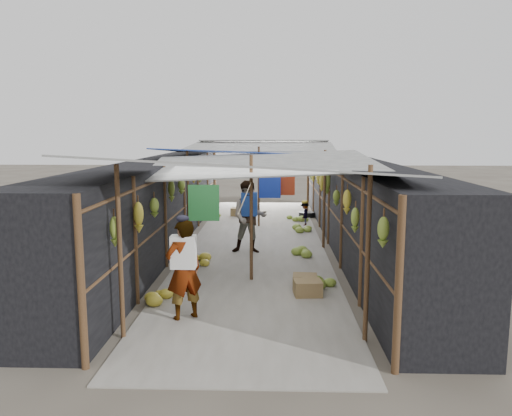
# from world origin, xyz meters

# --- Properties ---
(ground) EXTENTS (80.00, 80.00, 0.00)m
(ground) POSITION_xyz_m (0.00, 0.00, 0.00)
(ground) COLOR #6B6356
(ground) RESTS_ON ground
(aisle_slab) EXTENTS (3.60, 16.00, 0.02)m
(aisle_slab) POSITION_xyz_m (0.00, 6.50, 0.01)
(aisle_slab) COLOR #9E998E
(aisle_slab) RESTS_ON ground
(stall_left) EXTENTS (1.40, 15.00, 2.30)m
(stall_left) POSITION_xyz_m (-2.70, 6.50, 1.15)
(stall_left) COLOR black
(stall_left) RESTS_ON ground
(stall_right) EXTENTS (1.40, 15.00, 2.30)m
(stall_right) POSITION_xyz_m (2.70, 6.50, 1.15)
(stall_right) COLOR black
(stall_right) RESTS_ON ground
(crate_near) EXTENTS (0.54, 0.45, 0.30)m
(crate_near) POSITION_xyz_m (1.10, 2.01, 0.15)
(crate_near) COLOR #97764D
(crate_near) RESTS_ON ground
(crate_mid) EXTENTS (0.50, 0.41, 0.28)m
(crate_mid) POSITION_xyz_m (1.08, 2.46, 0.14)
(crate_mid) COLOR #97764D
(crate_mid) RESTS_ON ground
(crate_back) EXTENTS (0.54, 0.47, 0.31)m
(crate_back) POSITION_xyz_m (-0.81, 11.00, 0.15)
(crate_back) COLOR #97764D
(crate_back) RESTS_ON ground
(black_basin) EXTENTS (0.59, 0.59, 0.18)m
(black_basin) POSITION_xyz_m (1.70, 10.94, 0.09)
(black_basin) COLOR black
(black_basin) RESTS_ON ground
(vendor_elderly) EXTENTS (0.73, 0.66, 1.67)m
(vendor_elderly) POSITION_xyz_m (-1.01, 0.78, 0.84)
(vendor_elderly) COLOR white
(vendor_elderly) RESTS_ON ground
(shopper_blue) EXTENTS (0.91, 0.71, 1.85)m
(shopper_blue) POSITION_xyz_m (-0.15, 5.39, 0.93)
(shopper_blue) COLOR navy
(shopper_blue) RESTS_ON ground
(vendor_seated) EXTENTS (0.39, 0.55, 0.78)m
(vendor_seated) POSITION_xyz_m (1.50, 9.19, 0.39)
(vendor_seated) COLOR #48433E
(vendor_seated) RESTS_ON ground
(market_canopy) EXTENTS (5.62, 15.20, 2.77)m
(market_canopy) POSITION_xyz_m (0.03, 6.82, 2.41)
(market_canopy) COLOR brown
(market_canopy) RESTS_ON ground
(hanging_bananas) EXTENTS (3.96, 14.16, 0.75)m
(hanging_bananas) POSITION_xyz_m (-0.05, 6.60, 1.65)
(hanging_bananas) COLOR olive
(hanging_bananas) RESTS_ON ground
(floor_bananas) EXTENTS (3.74, 9.48, 0.35)m
(floor_bananas) POSITION_xyz_m (-0.10, 6.80, 0.16)
(floor_bananas) COLOR olive
(floor_bananas) RESTS_ON ground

